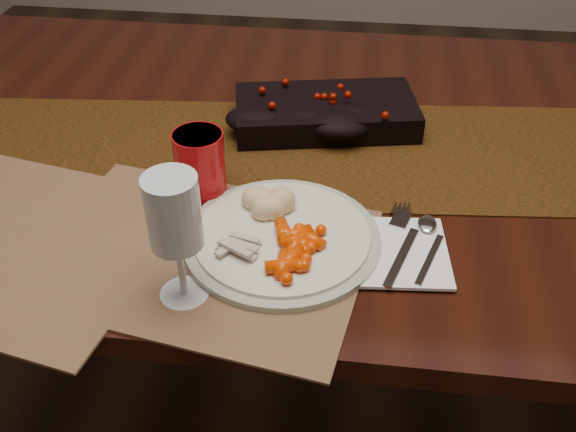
# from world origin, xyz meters

# --- Properties ---
(floor) EXTENTS (5.00, 5.00, 0.00)m
(floor) POSITION_xyz_m (0.00, 0.00, 0.00)
(floor) COLOR black
(floor) RESTS_ON ground
(dining_table) EXTENTS (1.80, 1.00, 0.75)m
(dining_table) POSITION_xyz_m (0.00, 0.00, 0.38)
(dining_table) COLOR black
(dining_table) RESTS_ON floor
(table_runner) EXTENTS (1.71, 0.50, 0.00)m
(table_runner) POSITION_xyz_m (0.05, -0.04, 0.75)
(table_runner) COLOR black
(table_runner) RESTS_ON dining_table
(centerpiece) EXTENTS (0.35, 0.23, 0.07)m
(centerpiece) POSITION_xyz_m (0.01, 0.05, 0.79)
(centerpiece) COLOR black
(centerpiece) RESTS_ON table_runner
(placemat_main) EXTENTS (0.51, 0.41, 0.00)m
(placemat_main) POSITION_xyz_m (-0.14, -0.33, 0.75)
(placemat_main) COLOR #965D38
(placemat_main) RESTS_ON dining_table
(dinner_plate) EXTENTS (0.35, 0.35, 0.02)m
(dinner_plate) POSITION_xyz_m (-0.03, -0.30, 0.76)
(dinner_plate) COLOR silver
(dinner_plate) RESTS_ON placemat_main
(baby_carrots) EXTENTS (0.13, 0.12, 0.02)m
(baby_carrots) POSITION_xyz_m (0.00, -0.34, 0.78)
(baby_carrots) COLOR #E53B00
(baby_carrots) RESTS_ON dinner_plate
(mashed_potatoes) EXTENTS (0.09, 0.08, 0.04)m
(mashed_potatoes) POSITION_xyz_m (-0.06, -0.24, 0.79)
(mashed_potatoes) COLOR beige
(mashed_potatoes) RESTS_ON dinner_plate
(turkey_shreds) EXTENTS (0.07, 0.07, 0.01)m
(turkey_shreds) POSITION_xyz_m (-0.08, -0.34, 0.78)
(turkey_shreds) COLOR tan
(turkey_shreds) RESTS_ON dinner_plate
(napkin) EXTENTS (0.14, 0.16, 0.01)m
(napkin) POSITION_xyz_m (0.15, -0.30, 0.76)
(napkin) COLOR white
(napkin) RESTS_ON placemat_main
(fork) EXTENTS (0.08, 0.17, 0.00)m
(fork) POSITION_xyz_m (0.15, -0.30, 0.76)
(fork) COLOR silver
(fork) RESTS_ON napkin
(spoon) EXTENTS (0.07, 0.14, 0.00)m
(spoon) POSITION_xyz_m (0.18, -0.29, 0.76)
(spoon) COLOR #A7AAC7
(spoon) RESTS_ON napkin
(red_cup) EXTENTS (0.10, 0.10, 0.11)m
(red_cup) POSITION_xyz_m (-0.17, -0.19, 0.81)
(red_cup) COLOR #B3090F
(red_cup) RESTS_ON placemat_main
(wine_glass) EXTENTS (0.09, 0.09, 0.19)m
(wine_glass) POSITION_xyz_m (-0.14, -0.42, 0.84)
(wine_glass) COLOR silver
(wine_glass) RESTS_ON dining_table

